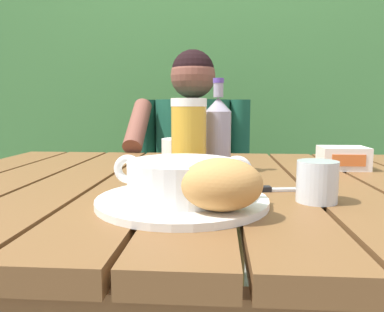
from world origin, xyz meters
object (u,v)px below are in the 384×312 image
serving_plate (182,201)px  soup_bowl (182,178)px  bread_roll (221,184)px  beer_glass (189,137)px  butter_tub (343,158)px  table_knife (269,189)px  diner_bowl (185,148)px  water_glass_small (317,181)px  chair_near_diner (195,208)px  person_eating (191,165)px  beer_bottle (218,133)px

serving_plate → soup_bowl: (-0.00, -0.00, 0.04)m
bread_roll → beer_glass: 0.35m
butter_tub → table_knife: 0.36m
serving_plate → table_knife: bearing=33.8°
butter_tub → diner_bowl: size_ratio=0.79×
water_glass_small → chair_near_diner: bearing=104.5°
serving_plate → bread_roll: bread_roll is taller
table_knife → soup_bowl: bearing=-146.2°
soup_bowl → diner_bowl: soup_bowl is taller
serving_plate → bread_roll: 0.11m
table_knife → beer_glass: bearing=137.7°
serving_plate → beer_glass: 0.28m
chair_near_diner → table_knife: 1.09m
person_eating → table_knife: person_eating is taller
bread_roll → diner_bowl: 0.68m
serving_plate → table_knife: (0.16, 0.11, -0.00)m
serving_plate → water_glass_small: bearing=7.8°
serving_plate → beer_bottle: beer_bottle is taller
bread_roll → water_glass_small: (0.17, 0.11, -0.02)m
butter_tub → diner_bowl: bearing=155.1°
chair_near_diner → person_eating: 0.31m
beer_glass → table_knife: 0.25m
beer_glass → butter_tub: size_ratio=1.54×
person_eating → serving_plate: bearing=-86.8°
serving_plate → beer_bottle: bearing=79.6°
butter_tub → diner_bowl: (-0.44, 0.21, 0.00)m
bread_roll → beer_glass: (-0.08, 0.34, 0.04)m
bread_roll → water_glass_small: bread_roll is taller
bread_roll → beer_bottle: 0.41m
water_glass_small → table_knife: (-0.07, 0.08, -0.03)m
beer_bottle → diner_bowl: bearing=112.3°
chair_near_diner → diner_bowl: size_ratio=5.95×
soup_bowl → beer_glass: beer_glass is taller
butter_tub → soup_bowl: bearing=-135.4°
diner_bowl → water_glass_small: bearing=-63.1°
chair_near_diner → butter_tub: bearing=-59.3°
person_eating → serving_plate: size_ratio=4.01×
table_knife → diner_bowl: 0.53m
soup_bowl → beer_bottle: 0.34m
chair_near_diner → serving_plate: 1.18m
person_eating → bread_roll: size_ratio=9.38×
butter_tub → water_glass_small: bearing=-114.1°
serving_plate → diner_bowl: diner_bowl is taller
person_eating → butter_tub: person_eating is taller
soup_bowl → diner_bowl: (-0.05, 0.59, -0.02)m
serving_plate → water_glass_small: water_glass_small is taller
beer_glass → butter_tub: bearing=16.9°
bread_roll → diner_bowl: bread_roll is taller
chair_near_diner → beer_bottle: 0.92m
person_eating → beer_glass: bearing=-86.4°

